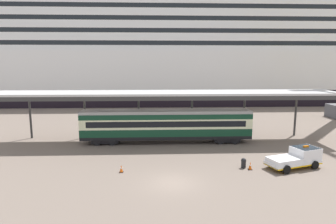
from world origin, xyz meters
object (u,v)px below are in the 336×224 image
Objects in this scene: traffic_cone_mid at (121,169)px; quay_bollard at (244,163)px; cruise_ship at (222,55)px; train_carriage at (166,124)px; traffic_cone_near at (250,166)px; service_truck at (298,157)px.

traffic_cone_mid is 11.46m from quay_bollard.
cruise_ship is 53.90m from quay_bollard.
train_carriage is 12.48m from traffic_cone_near.
traffic_cone_mid is (-11.92, -0.18, -0.03)m from traffic_cone_near.
traffic_cone_near is at bearing 0.87° from traffic_cone_mid.
traffic_cone_near is (-8.95, -52.26, -11.77)m from cruise_ship.
cruise_ship is 7.24× the size of train_carriage.
train_carriage is at bearing 65.96° from traffic_cone_mid.
traffic_cone_mid is at bearing -177.83° from service_truck.
traffic_cone_mid is (-20.87, -52.44, -11.79)m from cruise_ship.
quay_bollard is (11.44, 0.66, 0.17)m from traffic_cone_mid.
traffic_cone_near is (7.47, -9.81, -1.93)m from train_carriage.
service_truck is at bearing 5.48° from traffic_cone_near.
traffic_cone_mid is 0.73× the size of quay_bollard.
quay_bollard is (-9.44, -51.78, -11.62)m from cruise_ship.
traffic_cone_near is 11.92m from traffic_cone_mid.
quay_bollard is at bearing 135.47° from traffic_cone_near.
service_truck is at bearing -94.72° from cruise_ship.
cruise_ship is at bearing 68.85° from train_carriage.
traffic_cone_mid is at bearing -176.71° from quay_bollard.
traffic_cone_near is at bearing -99.72° from cruise_ship.
quay_bollard is at bearing 3.29° from traffic_cone_mid.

